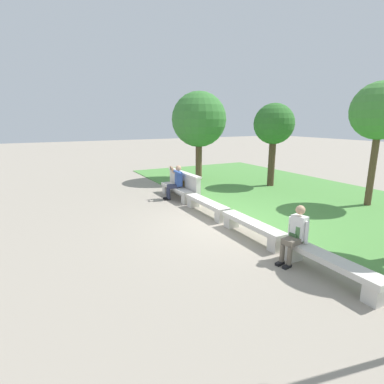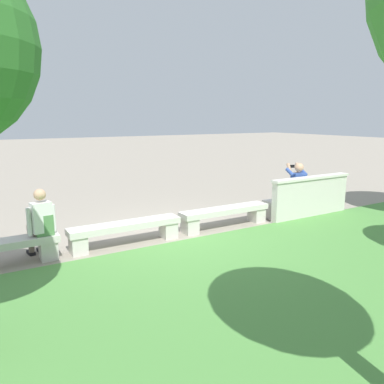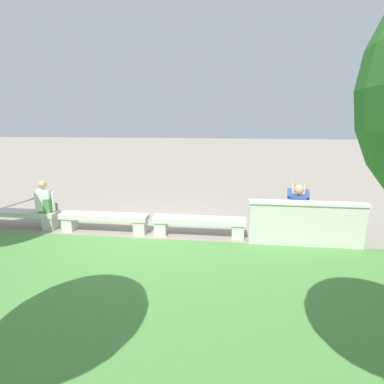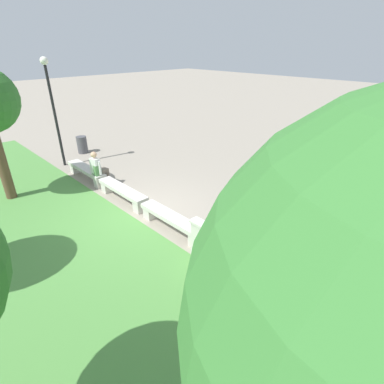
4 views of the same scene
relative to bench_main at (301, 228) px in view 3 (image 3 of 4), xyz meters
The scene contains 9 objects.
ground_plane 3.53m from the bench_main, ahead, with size 80.00×80.00×0.00m, color gray.
bench_main is the anchor object (origin of this frame).
bench_near 2.34m from the bench_main, ahead, with size 2.19×0.40×0.45m.
bench_mid 4.68m from the bench_main, ahead, with size 2.19×0.40×0.45m.
bench_far 7.03m from the bench_main, ahead, with size 2.19×0.40×0.45m.
backrest_wall_with_plaque 0.40m from the bench_main, 90.00° to the left, with size 2.46×0.24×1.01m.
person_photographer 0.45m from the bench_main, 34.16° to the right, with size 0.52×0.76×1.32m.
person_distant 6.21m from the bench_main, ahead, with size 0.47×0.71×1.26m.
backpack 6.16m from the bench_main, ahead, with size 0.28×0.24×0.43m.
Camera 3 is at (-1.82, 6.68, 2.68)m, focal length 28.00 mm.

